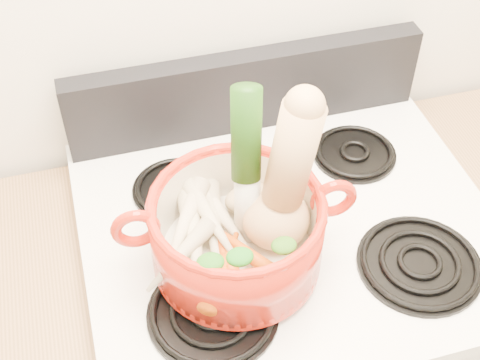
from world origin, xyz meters
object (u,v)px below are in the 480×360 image
object	(u,v)px
dutch_oven	(237,233)
squash	(279,180)
stove_body	(279,355)
leek	(248,167)

from	to	relation	value
dutch_oven	squash	world-z (taller)	squash
stove_body	squash	size ratio (longest dim) A/B	3.12
stove_body	dutch_oven	distance (m)	0.60
squash	leek	distance (m)	0.05
squash	leek	size ratio (longest dim) A/B	0.93
dutch_oven	stove_body	bearing A→B (deg)	34.07
dutch_oven	squash	bearing A→B (deg)	7.47
squash	dutch_oven	bearing A→B (deg)	-169.27
squash	leek	world-z (taller)	leek
stove_body	leek	distance (m)	0.70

